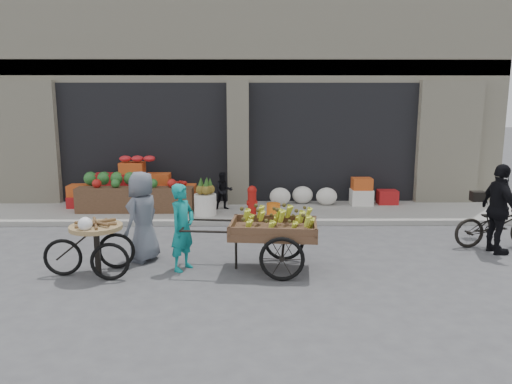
{
  "coord_description": "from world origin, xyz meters",
  "views": [
    {
      "loc": [
        0.32,
        -7.87,
        2.86
      ],
      "look_at": [
        0.42,
        1.35,
        1.1
      ],
      "focal_mm": 35.0,
      "sensor_mm": 36.0,
      "label": 1
    }
  ],
  "objects_px": {
    "tricycle_cart": "(96,241)",
    "bicycle": "(497,224)",
    "vendor_woman": "(182,227)",
    "vendor_grey": "(143,217)",
    "orange_bucket": "(273,210)",
    "banana_cart": "(270,227)",
    "fire_hydrant": "(252,199)",
    "cyclist": "(499,209)",
    "seated_person": "(224,191)",
    "pineapple_bin": "(205,205)"
  },
  "relations": [
    {
      "from": "banana_cart",
      "to": "vendor_woman",
      "type": "relative_size",
      "value": 1.72
    },
    {
      "from": "orange_bucket",
      "to": "vendor_woman",
      "type": "xyz_separation_m",
      "value": [
        -1.67,
        -3.33,
        0.46
      ]
    },
    {
      "from": "seated_person",
      "to": "vendor_woman",
      "type": "bearing_deg",
      "value": -106.6
    },
    {
      "from": "fire_hydrant",
      "to": "bicycle",
      "type": "distance_m",
      "value": 5.19
    },
    {
      "from": "seated_person",
      "to": "banana_cart",
      "type": "xyz_separation_m",
      "value": [
        1.0,
        -4.07,
        0.16
      ]
    },
    {
      "from": "vendor_grey",
      "to": "orange_bucket",
      "type": "bearing_deg",
      "value": 163.23
    },
    {
      "from": "orange_bucket",
      "to": "vendor_woman",
      "type": "distance_m",
      "value": 3.75
    },
    {
      "from": "cyclist",
      "to": "tricycle_cart",
      "type": "bearing_deg",
      "value": 93.15
    },
    {
      "from": "seated_person",
      "to": "pineapple_bin",
      "type": "bearing_deg",
      "value": -133.69
    },
    {
      "from": "tricycle_cart",
      "to": "cyclist",
      "type": "distance_m",
      "value": 7.14
    },
    {
      "from": "bicycle",
      "to": "pineapple_bin",
      "type": "bearing_deg",
      "value": 63.8
    },
    {
      "from": "pineapple_bin",
      "to": "tricycle_cart",
      "type": "distance_m",
      "value": 3.95
    },
    {
      "from": "banana_cart",
      "to": "cyclist",
      "type": "height_order",
      "value": "cyclist"
    },
    {
      "from": "orange_bucket",
      "to": "vendor_woman",
      "type": "bearing_deg",
      "value": -116.58
    },
    {
      "from": "banana_cart",
      "to": "vendor_grey",
      "type": "distance_m",
      "value": 2.28
    },
    {
      "from": "tricycle_cart",
      "to": "bicycle",
      "type": "bearing_deg",
      "value": 7.0
    },
    {
      "from": "vendor_woman",
      "to": "orange_bucket",
      "type": "bearing_deg",
      "value": 2.93
    },
    {
      "from": "seated_person",
      "to": "vendor_grey",
      "type": "bearing_deg",
      "value": -119.08
    },
    {
      "from": "orange_bucket",
      "to": "seated_person",
      "type": "height_order",
      "value": "seated_person"
    },
    {
      "from": "fire_hydrant",
      "to": "vendor_woman",
      "type": "bearing_deg",
      "value": -109.03
    },
    {
      "from": "banana_cart",
      "to": "bicycle",
      "type": "distance_m",
      "value": 4.62
    },
    {
      "from": "seated_person",
      "to": "tricycle_cart",
      "type": "bearing_deg",
      "value": -123.19
    },
    {
      "from": "bicycle",
      "to": "cyclist",
      "type": "distance_m",
      "value": 0.59
    },
    {
      "from": "pineapple_bin",
      "to": "banana_cart",
      "type": "distance_m",
      "value": 3.76
    },
    {
      "from": "vendor_grey",
      "to": "fire_hydrant",
      "type": "bearing_deg",
      "value": 170.04
    },
    {
      "from": "vendor_grey",
      "to": "cyclist",
      "type": "bearing_deg",
      "value": 116.76
    },
    {
      "from": "bicycle",
      "to": "cyclist",
      "type": "xyz_separation_m",
      "value": [
        -0.2,
        -0.4,
        0.39
      ]
    },
    {
      "from": "cyclist",
      "to": "banana_cart",
      "type": "bearing_deg",
      "value": 96.1
    },
    {
      "from": "orange_bucket",
      "to": "vendor_grey",
      "type": "bearing_deg",
      "value": -130.41
    },
    {
      "from": "pineapple_bin",
      "to": "vendor_grey",
      "type": "height_order",
      "value": "vendor_grey"
    },
    {
      "from": "tricycle_cart",
      "to": "cyclist",
      "type": "bearing_deg",
      "value": 4.17
    },
    {
      "from": "pineapple_bin",
      "to": "banana_cart",
      "type": "xyz_separation_m",
      "value": [
        1.4,
        -3.47,
        0.37
      ]
    },
    {
      "from": "tricycle_cart",
      "to": "vendor_grey",
      "type": "height_order",
      "value": "vendor_grey"
    },
    {
      "from": "fire_hydrant",
      "to": "cyclist",
      "type": "bearing_deg",
      "value": -29.41
    },
    {
      "from": "orange_bucket",
      "to": "bicycle",
      "type": "relative_size",
      "value": 0.19
    },
    {
      "from": "vendor_woman",
      "to": "tricycle_cart",
      "type": "distance_m",
      "value": 1.4
    },
    {
      "from": "seated_person",
      "to": "vendor_grey",
      "type": "height_order",
      "value": "vendor_grey"
    },
    {
      "from": "banana_cart",
      "to": "bicycle",
      "type": "height_order",
      "value": "banana_cart"
    },
    {
      "from": "fire_hydrant",
      "to": "banana_cart",
      "type": "bearing_deg",
      "value": -85.06
    },
    {
      "from": "banana_cart",
      "to": "vendor_woman",
      "type": "bearing_deg",
      "value": -175.84
    },
    {
      "from": "fire_hydrant",
      "to": "seated_person",
      "type": "height_order",
      "value": "seated_person"
    },
    {
      "from": "vendor_grey",
      "to": "seated_person",
      "type": "bearing_deg",
      "value": -175.44
    },
    {
      "from": "pineapple_bin",
      "to": "vendor_grey",
      "type": "xyz_separation_m",
      "value": [
        -0.83,
        -2.95,
        0.43
      ]
    },
    {
      "from": "orange_bucket",
      "to": "bicycle",
      "type": "xyz_separation_m",
      "value": [
        4.23,
        -2.1,
        0.18
      ]
    },
    {
      "from": "tricycle_cart",
      "to": "bicycle",
      "type": "distance_m",
      "value": 7.41
    },
    {
      "from": "fire_hydrant",
      "to": "cyclist",
      "type": "distance_m",
      "value": 5.21
    },
    {
      "from": "banana_cart",
      "to": "tricycle_cart",
      "type": "xyz_separation_m",
      "value": [
        -2.83,
        -0.21,
        -0.18
      ]
    },
    {
      "from": "vendor_woman",
      "to": "vendor_grey",
      "type": "distance_m",
      "value": 0.9
    },
    {
      "from": "bicycle",
      "to": "vendor_grey",
      "type": "bearing_deg",
      "value": 90.94
    },
    {
      "from": "banana_cart",
      "to": "bicycle",
      "type": "xyz_separation_m",
      "value": [
        4.43,
        1.27,
        -0.29
      ]
    }
  ]
}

